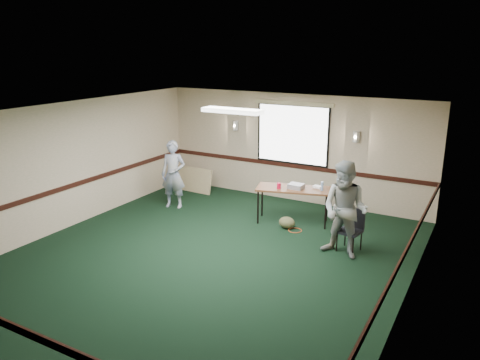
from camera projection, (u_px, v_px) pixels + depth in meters
The scene contains 13 objects.
ground at pixel (206, 259), 8.71m from camera, with size 8.00×8.00×0.00m, color black.
room_shell at pixel (259, 154), 10.05m from camera, with size 8.00×8.02×8.00m.
folding_table at pixel (293, 191), 10.31m from camera, with size 1.72×1.06×0.80m.
projector at pixel (296, 186), 10.24m from camera, with size 0.32×0.26×0.11m, color gray.
game_console at pixel (317, 187), 10.30m from camera, with size 0.18×0.15×0.05m, color white.
red_cup at pixel (279, 186), 10.22m from camera, with size 0.09×0.09×0.13m, color #BC0C2C.
water_bottle at pixel (322, 186), 10.09m from camera, with size 0.06×0.06×0.20m, color #82A2D4.
duffel_bag at pixel (287, 223), 10.13m from camera, with size 0.36×0.27×0.26m, color #434326.
cable_coil at pixel (295, 230), 10.02m from camera, with size 0.29×0.29×0.01m, color #D6481A.
folded_table at pixel (191, 179), 12.66m from camera, with size 1.29×0.06×0.66m, color tan.
conference_chair at pixel (352, 226), 8.98m from camera, with size 0.47×0.49×0.82m.
person_left at pixel (173, 174), 11.29m from camera, with size 0.60×0.39×1.65m, color #47569C.
person_right at pixel (345, 210), 8.59m from camera, with size 0.89×0.69×1.83m, color #7A9ABD.
Camera 1 is at (4.42, -6.65, 3.84)m, focal length 35.00 mm.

